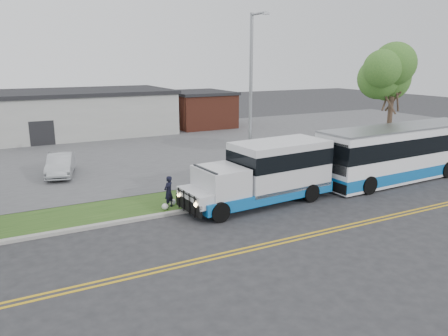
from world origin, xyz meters
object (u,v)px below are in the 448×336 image
shuttle_bus (267,171)px  parked_car_a (60,165)px  transit_bus (402,152)px  streetlight_near (251,98)px  tree_east (394,76)px  pedestrian (169,192)px

shuttle_bus → parked_car_a: shuttle_bus is taller
transit_bus → parked_car_a: size_ratio=2.85×
streetlight_near → parked_car_a: bearing=138.0°
streetlight_near → transit_bus: (9.61, -2.13, -3.56)m
streetlight_near → shuttle_bus: size_ratio=1.14×
shuttle_bus → parked_car_a: (-8.84, 10.23, -0.87)m
streetlight_near → parked_car_a: streetlight_near is taller
streetlight_near → parked_car_a: (-9.05, 8.16, -4.44)m
tree_east → parked_car_a: (-20.05, 7.89, -5.41)m
transit_bus → parked_car_a: bearing=148.7°
streetlight_near → shuttle_bus: streetlight_near is taller
pedestrian → parked_car_a: 9.79m
pedestrian → parked_car_a: (-3.86, 8.99, -0.11)m
tree_east → shuttle_bus: bearing=-168.2°
streetlight_near → transit_bus: size_ratio=0.79×
shuttle_bus → pedestrian: (-4.98, 1.24, -0.77)m
transit_bus → parked_car_a: (-18.67, 10.29, -0.88)m
tree_east → transit_bus: bearing=-120.0°
shuttle_bus → parked_car_a: size_ratio=1.97×
tree_east → parked_car_a: bearing=158.5°
tree_east → shuttle_bus: (-11.22, -2.34, -4.53)m
shuttle_bus → pedestrian: size_ratio=5.18×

